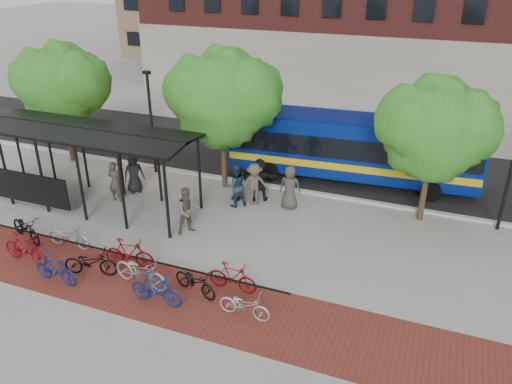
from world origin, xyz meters
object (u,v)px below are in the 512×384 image
(bike_7, at_px, (156,289))
(bike_8, at_px, (195,281))
(pedestrian_0, at_px, (134,173))
(bike_4, at_px, (90,262))
(bike_9, at_px, (233,277))
(bike_3, at_px, (55,269))
(bike_1, at_px, (25,248))
(pedestrian_6, at_px, (290,187))
(bike_6, at_px, (141,271))
(pedestrian_4, at_px, (236,180))
(bike_0, at_px, (26,228))
(pedestrian_2, at_px, (236,185))
(pedestrian_5, at_px, (260,180))
(bus, at_px, (352,145))
(tree_a, at_px, (62,82))
(tree_b, at_px, (224,94))
(tree_c, at_px, (437,127))
(bike_5, at_px, (129,253))
(bike_2, at_px, (69,236))
(pedestrian_1, at_px, (115,182))
(bike_10, at_px, (244,305))
(lamp_post_left, at_px, (151,120))
(lamp_post_right, at_px, (512,166))
(pedestrian_8, at_px, (188,211))
(pedestrian_3, at_px, (254,184))
(bus_shelter, at_px, (75,138))

(bike_7, height_order, bike_8, bike_7)
(bike_7, xyz_separation_m, pedestrian_0, (-5.33, 6.77, 0.39))
(bike_4, distance_m, bike_9, 5.01)
(bike_3, bearing_deg, bike_1, 75.77)
(bike_1, relative_size, pedestrian_6, 0.99)
(bike_6, relative_size, bike_9, 1.26)
(pedestrian_0, distance_m, pedestrian_4, 4.80)
(bike_3, height_order, bike_7, bike_7)
(bike_0, height_order, pedestrian_2, pedestrian_2)
(pedestrian_5, bearing_deg, pedestrian_0, -10.19)
(bus, xyz_separation_m, bike_0, (-10.48, -10.25, -1.29))
(tree_a, bearing_deg, bike_6, -40.57)
(bike_4, bearing_deg, bike_0, 59.77)
(tree_b, relative_size, tree_c, 1.09)
(bike_1, distance_m, bike_5, 3.82)
(bike_2, distance_m, bike_6, 4.03)
(bike_6, bearing_deg, pedestrian_1, 49.41)
(tree_a, bearing_deg, bike_3, -53.16)
(bus, height_order, pedestrian_0, bus)
(bike_7, distance_m, pedestrian_4, 7.83)
(bike_7, distance_m, bike_10, 2.87)
(bike_3, distance_m, bike_8, 4.80)
(bike_1, xyz_separation_m, bike_3, (1.88, -0.60, -0.05))
(pedestrian_0, height_order, pedestrian_5, pedestrian_5)
(tree_c, xyz_separation_m, pedestrian_5, (-7.00, -0.80, -3.06))
(bike_0, height_order, pedestrian_5, pedestrian_5)
(lamp_post_left, relative_size, bike_5, 2.76)
(lamp_post_right, bearing_deg, bike_9, -137.54)
(bike_8, bearing_deg, lamp_post_left, 55.22)
(bike_8, relative_size, pedestrian_8, 0.90)
(bike_1, xyz_separation_m, bike_9, (7.60, 1.17, -0.07))
(bike_1, bearing_deg, bike_0, 45.81)
(bike_7, relative_size, pedestrian_5, 0.93)
(lamp_post_left, bearing_deg, bike_4, -72.29)
(pedestrian_1, distance_m, pedestrian_3, 6.19)
(tree_a, height_order, bike_4, tree_a)
(bike_3, distance_m, bike_5, 2.45)
(bike_7, bearing_deg, pedestrian_0, 38.50)
(tree_a, distance_m, lamp_post_right, 20.96)
(bus_shelter, height_order, pedestrian_0, bus_shelter)
(tree_a, xyz_separation_m, pedestrian_1, (5.06, -3.24, -3.30))
(bike_8, height_order, pedestrian_4, pedestrian_4)
(lamp_post_right, distance_m, bike_8, 12.70)
(bike_2, height_order, bike_3, bike_3)
(tree_b, bearing_deg, pedestrian_6, -16.80)
(bike_8, bearing_deg, lamp_post_right, -32.41)
(bike_0, height_order, bike_2, bike_0)
(bike_8, xyz_separation_m, pedestrian_6, (0.98, 6.91, 0.53))
(pedestrian_1, bearing_deg, bike_6, 129.73)
(bike_4, height_order, bike_10, bike_4)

